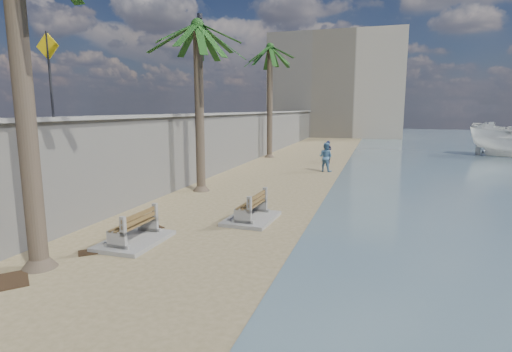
# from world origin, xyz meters

# --- Properties ---
(ground_plane) EXTENTS (140.00, 140.00, 0.00)m
(ground_plane) POSITION_xyz_m (0.00, 0.00, 0.00)
(ground_plane) COLOR #97835C
(seawall) EXTENTS (0.45, 70.00, 3.50)m
(seawall) POSITION_xyz_m (-5.20, 20.00, 1.75)
(seawall) COLOR gray
(seawall) RESTS_ON ground_plane
(wall_cap) EXTENTS (0.80, 70.00, 0.12)m
(wall_cap) POSITION_xyz_m (-5.20, 20.00, 3.55)
(wall_cap) COLOR gray
(wall_cap) RESTS_ON seawall
(end_building) EXTENTS (18.00, 12.00, 14.00)m
(end_building) POSITION_xyz_m (-2.00, 52.00, 7.00)
(end_building) COLOR #B7AA93
(end_building) RESTS_ON ground_plane
(bench_near) EXTENTS (1.63, 2.31, 0.94)m
(bench_near) POSITION_xyz_m (-0.01, 4.86, 0.41)
(bench_near) COLOR gray
(bench_near) RESTS_ON ground_plane
(bench_far) EXTENTS (1.51, 2.20, 0.92)m
(bench_far) POSITION_xyz_m (-2.53, 1.58, 0.40)
(bench_far) COLOR gray
(bench_far) RESTS_ON ground_plane
(palm_mid) EXTENTS (5.00, 5.00, 8.43)m
(palm_mid) POSITION_xyz_m (-3.84, 9.00, 7.42)
(palm_mid) COLOR brown
(palm_mid) RESTS_ON ground_plane
(palm_back) EXTENTS (5.00, 5.00, 9.46)m
(palm_back) POSITION_xyz_m (-4.23, 22.85, 8.41)
(palm_back) COLOR brown
(palm_back) RESTS_ON ground_plane
(pedestrian_sign) EXTENTS (0.78, 0.07, 2.40)m
(pedestrian_sign) POSITION_xyz_m (-5.00, 1.50, 5.15)
(pedestrian_sign) COLOR #2D2D33
(pedestrian_sign) RESTS_ON wall_cap
(streetlight) EXTENTS (0.28, 0.28, 5.12)m
(streetlight) POSITION_xyz_m (-5.10, 12.00, 6.64)
(streetlight) COLOR #2D2D33
(streetlight) RESTS_ON wall_cap
(person_a) EXTENTS (0.79, 0.69, 1.85)m
(person_a) POSITION_xyz_m (0.69, 20.53, 0.92)
(person_a) COLOR #151A39
(person_a) RESTS_ON ground_plane
(person_b) EXTENTS (1.15, 1.02, 2.00)m
(person_b) POSITION_xyz_m (1.03, 16.69, 1.00)
(person_b) COLOR teal
(person_b) RESTS_ON ground_plane
(yacht_far) EXTENTS (3.58, 8.90, 1.50)m
(yacht_far) POSITION_xyz_m (18.57, 45.80, 0.35)
(yacht_far) COLOR silver
(yacht_far) RESTS_ON bay_water
(debris_a) EXTENTS (1.32, 1.30, 0.03)m
(debris_a) POSITION_xyz_m (-3.73, -1.56, 0.01)
(debris_a) COLOR #382616
(debris_a) RESTS_ON ground_plane
(debris_b) EXTENTS (0.72, 0.71, 0.03)m
(debris_b) POSITION_xyz_m (-3.23, 0.52, 0.01)
(debris_b) COLOR #382616
(debris_b) RESTS_ON ground_plane
(debris_d) EXTENTS (0.71, 0.66, 0.03)m
(debris_d) POSITION_xyz_m (-2.80, 3.06, 0.01)
(debris_d) COLOR #382616
(debris_d) RESTS_ON ground_plane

